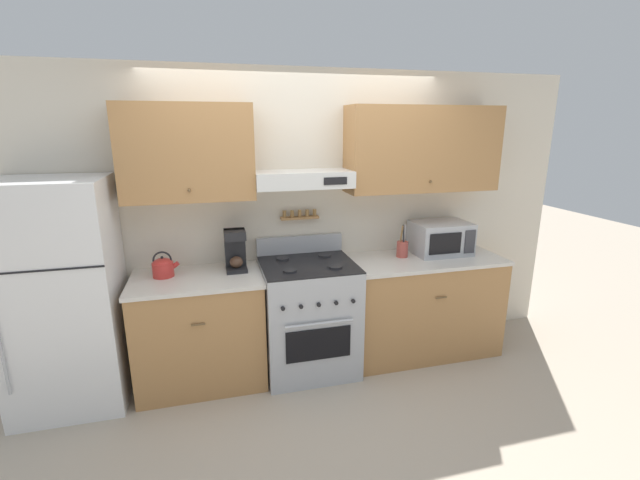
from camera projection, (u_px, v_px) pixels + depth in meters
The scene contains 10 objects.
ground_plane at pixel (317, 386), 3.53m from camera, with size 16.00×16.00×0.00m, color #B2A38E.
wall_back at pixel (309, 195), 3.74m from camera, with size 5.20×0.46×2.55m.
counter_left at pixel (201, 329), 3.50m from camera, with size 1.02×0.67×0.92m.
counter_right at pixel (421, 304), 4.00m from camera, with size 1.40×0.67×0.92m.
stove_range at pixel (308, 316), 3.69m from camera, with size 0.78×0.72×1.12m.
refrigerator at pixel (63, 296), 3.14m from camera, with size 0.77×0.70×1.73m.
tea_kettle at pixel (163, 267), 3.37m from camera, with size 0.21×0.16×0.21m.
coffee_maker at pixel (235, 250), 3.52m from camera, with size 0.17×0.21×0.34m.
microwave at pixel (440, 238), 3.98m from camera, with size 0.51×0.39×0.30m.
utensil_crock at pixel (402, 248), 3.88m from camera, with size 0.10×0.10×0.30m.
Camera 1 is at (-0.77, -3.00, 2.08)m, focal length 24.00 mm.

